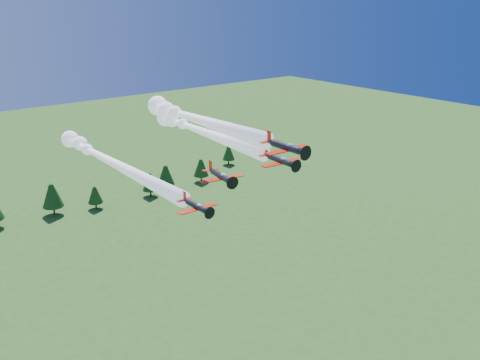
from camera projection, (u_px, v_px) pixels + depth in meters
plane_lead at (194, 118)px, 90.87m from camera, size 7.40×41.39×3.70m
plane_left at (107, 160)px, 101.36m from camera, size 6.50×54.36×3.70m
plane_right at (199, 130)px, 108.23m from camera, size 7.89×46.12×3.70m
plane_slot at (221, 176)px, 88.92m from camera, size 7.85×8.58×2.74m
treeline at (36, 202)px, 176.30m from camera, size 181.59×19.29×11.29m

